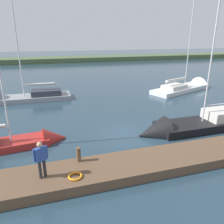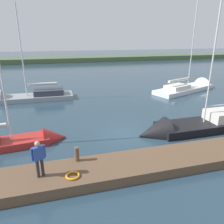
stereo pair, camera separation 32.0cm
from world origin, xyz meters
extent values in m
plane|color=#263D4C|center=(0.00, 0.00, 0.00)|extent=(200.00, 200.00, 0.00)
cube|color=#4C603D|center=(0.00, -49.53, 0.00)|extent=(180.00, 8.00, 2.40)
cube|color=brown|center=(0.00, 4.34, 0.25)|extent=(25.98, 2.35, 0.51)
cylinder|color=brown|center=(3.90, 3.52, 0.88)|extent=(0.23, 0.23, 0.75)
torus|color=orange|center=(4.26, 4.81, 0.56)|extent=(0.66, 0.66, 0.10)
cone|color=#B22823|center=(4.91, -0.36, 0.09)|extent=(1.62, 1.77, 1.63)
cylinder|color=silver|center=(7.52, -0.10, 3.65)|extent=(0.10, 0.10, 6.41)
cube|color=white|center=(-11.12, -10.12, 0.02)|extent=(9.30, 5.66, 0.95)
cone|color=white|center=(-15.91, -11.98, 0.02)|extent=(3.10, 3.25, 2.58)
cube|color=silver|center=(-9.76, -9.58, 0.74)|extent=(3.37, 2.77, 0.48)
cylinder|color=silver|center=(-11.78, -10.37, 6.46)|extent=(0.11, 0.11, 11.93)
cylinder|color=silver|center=(-9.92, -9.65, 1.45)|extent=(3.75, 1.53, 0.09)
cylinder|color=silver|center=(-9.92, -9.65, 1.57)|extent=(3.46, 1.59, 0.31)
cube|color=gray|center=(6.58, -10.98, 0.06)|extent=(7.73, 2.64, 0.89)
cube|color=#333842|center=(5.23, -10.96, 0.80)|extent=(3.11, 1.99, 0.59)
cylinder|color=silver|center=(7.52, -10.99, 5.06)|extent=(0.13, 0.13, 9.11)
cylinder|color=silver|center=(5.83, -10.97, 1.60)|extent=(3.38, 0.14, 0.10)
cylinder|color=silver|center=(5.83, -10.97, 1.72)|extent=(3.04, 0.25, 0.22)
cube|color=black|center=(-6.49, 0.81, 0.10)|extent=(8.65, 2.37, 0.97)
cone|color=black|center=(-1.60, 0.85, 0.10)|extent=(2.08, 2.31, 2.29)
cylinder|color=silver|center=(-5.66, 0.81, 5.21)|extent=(0.10, 0.10, 9.25)
cylinder|color=silver|center=(-7.43, 0.80, 1.79)|extent=(3.54, 0.12, 0.08)
cylinder|color=#28282D|center=(5.54, 4.36, 0.94)|extent=(0.14, 0.14, 0.87)
cylinder|color=#28282D|center=(5.73, 4.44, 0.94)|extent=(0.14, 0.14, 0.87)
cube|color=#2D4C9E|center=(5.63, 4.40, 1.68)|extent=(0.52, 0.39, 0.62)
sphere|color=tan|center=(5.63, 4.40, 2.14)|extent=(0.24, 0.24, 0.24)
cylinder|color=#2D4C9E|center=(5.37, 4.29, 1.70)|extent=(0.09, 0.09, 0.58)
cylinder|color=#2D4C9E|center=(5.90, 4.51, 1.70)|extent=(0.09, 0.09, 0.58)
camera|label=1|loc=(5.08, 13.28, 6.48)|focal=35.06mm
camera|label=2|loc=(4.77, 13.37, 6.48)|focal=35.06mm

